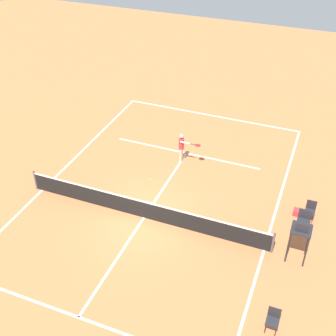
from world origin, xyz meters
TOP-DOWN VIEW (x-y plane):
  - ground_plane at (0.00, 0.00)m, footprint 60.00×60.00m
  - court_lines at (0.00, 0.00)m, footprint 11.07×20.84m
  - tennis_net at (0.00, 0.00)m, footprint 11.67×0.10m
  - player_serving at (-0.03, -4.91)m, footprint 1.26×0.56m
  - tennis_ball at (0.85, -2.70)m, footprint 0.07×0.07m
  - umpire_chair at (-6.74, -0.07)m, footprint 0.80×0.80m
  - courtside_chair_near at (-6.46, 3.62)m, footprint 0.44×0.46m
  - courtside_chair_mid at (-6.95, -2.67)m, footprint 0.44×0.46m
  - equipment_bag at (-6.63, -2.76)m, footprint 0.76×0.32m

SIDE VIEW (x-z plane):
  - ground_plane at x=0.00m, z-range 0.00..0.00m
  - court_lines at x=0.00m, z-range 0.00..0.01m
  - tennis_ball at x=0.85m, z-range 0.00..0.07m
  - equipment_bag at x=-6.63m, z-range 0.00..0.30m
  - tennis_net at x=0.00m, z-range -0.04..1.03m
  - courtside_chair_near at x=-6.46m, z-range 0.06..1.01m
  - courtside_chair_mid at x=-6.95m, z-range 0.06..1.01m
  - player_serving at x=-0.03m, z-range 0.15..1.81m
  - umpire_chair at x=-6.74m, z-range 0.40..2.81m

